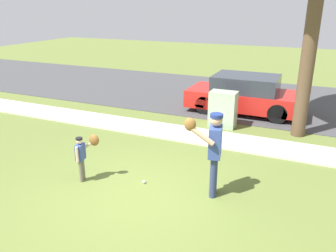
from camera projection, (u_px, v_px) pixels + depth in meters
The scene contains 8 objects.
ground_plane at pixel (196, 138), 9.95m from camera, with size 48.00×48.00×0.00m, color olive.
sidewalk_strip at pixel (197, 136), 10.03m from camera, with size 36.00×1.20×0.06m, color beige.
road_surface at pixel (237, 97), 14.33m from camera, with size 36.00×6.80×0.02m, color #424244.
person_adult at pixel (213, 146), 6.63m from camera, with size 0.68×0.75×1.75m.
person_child at pixel (84, 151), 7.35m from camera, with size 0.45×0.47×1.06m.
baseball at pixel (144, 182), 7.43m from camera, with size 0.07×0.07×0.07m, color white.
utility_cabinet at pixel (223, 109), 10.69m from camera, with size 0.83×0.52×1.14m, color #9EB293.
parked_hatchback_red at pixel (245, 95), 12.07m from camera, with size 4.00×1.75×1.33m.
Camera 1 is at (2.99, -5.28, 3.71)m, focal length 36.40 mm.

